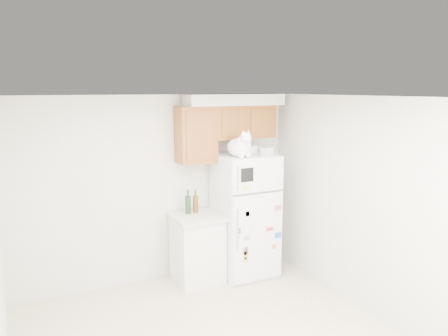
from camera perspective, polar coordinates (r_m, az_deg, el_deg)
room_shell at (r=4.26m, az=-0.22°, el=-1.92°), size 3.84×4.04×2.52m
refrigerator at (r=6.08m, az=2.75°, el=-6.14°), size 0.76×0.78×1.70m
base_counter at (r=5.99m, az=-3.52°, el=-10.35°), size 0.64×0.64×0.92m
cat at (r=5.66m, az=2.21°, el=2.83°), size 0.36×0.52×0.37m
storage_box_back at (r=6.04m, az=3.36°, el=2.47°), size 0.19×0.14×0.10m
storage_box_front at (r=5.96m, az=5.58°, el=2.28°), size 0.18×0.15×0.09m
bottle_green at (r=5.87m, az=-4.74°, el=-4.41°), size 0.08×0.08×0.33m
bottle_amber at (r=5.93m, az=-3.74°, el=-4.31°), size 0.07×0.07×0.32m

